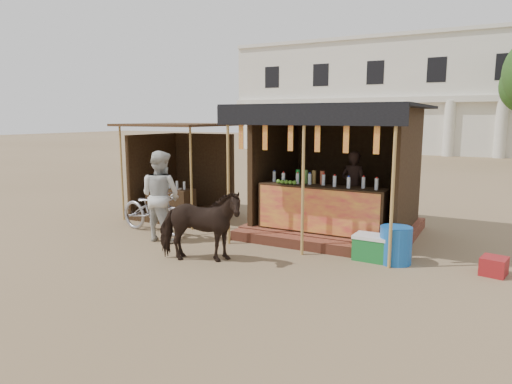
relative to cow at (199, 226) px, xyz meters
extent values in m
plane|color=#846B4C|center=(0.44, -0.31, -0.65)|extent=(120.00, 120.00, 0.00)
cube|color=brown|center=(1.44, 3.19, -0.54)|extent=(3.40, 2.80, 0.22)
cube|color=brown|center=(1.44, 1.64, -0.55)|extent=(3.40, 0.35, 0.20)
cube|color=#352513|center=(1.44, 2.24, 0.05)|extent=(2.60, 0.55, 0.95)
cube|color=red|center=(1.44, 1.95, 0.05)|extent=(2.50, 0.02, 0.88)
cube|color=#352513|center=(1.44, 4.44, 0.82)|extent=(3.00, 0.12, 2.50)
cube|color=#352513|center=(-0.06, 3.19, 0.82)|extent=(0.12, 2.50, 2.50)
cube|color=#352513|center=(2.94, 3.19, 0.82)|extent=(0.12, 2.50, 2.50)
cube|color=black|center=(1.44, 2.99, 2.10)|extent=(3.60, 3.60, 0.06)
cube|color=black|center=(1.44, 1.21, 1.92)|extent=(3.60, 0.06, 0.36)
cylinder|color=tan|center=(-0.16, 1.24, 0.73)|extent=(0.06, 0.06, 2.75)
cylinder|color=tan|center=(1.44, 1.24, 0.73)|extent=(0.06, 0.06, 2.75)
cylinder|color=tan|center=(3.04, 1.24, 0.73)|extent=(0.06, 0.06, 2.75)
cube|color=red|center=(0.14, 1.24, 1.55)|extent=(0.10, 0.02, 0.55)
cube|color=red|center=(0.66, 1.24, 1.55)|extent=(0.10, 0.02, 0.55)
cube|color=red|center=(1.18, 1.24, 1.55)|extent=(0.10, 0.02, 0.55)
cube|color=red|center=(1.70, 1.24, 1.55)|extent=(0.10, 0.02, 0.55)
cube|color=red|center=(2.22, 1.24, 1.55)|extent=(0.10, 0.02, 0.55)
cube|color=red|center=(2.74, 1.24, 1.55)|extent=(0.10, 0.02, 0.55)
imported|color=black|center=(1.79, 3.29, 0.37)|extent=(0.63, 0.45, 1.60)
cube|color=#352513|center=(-2.56, 2.89, -0.57)|extent=(2.00, 2.00, 0.15)
cube|color=#352513|center=(-2.56, 3.84, 0.40)|extent=(1.90, 0.10, 2.10)
cube|color=#352513|center=(-3.51, 2.89, 0.40)|extent=(0.10, 1.90, 2.10)
cube|color=#472D19|center=(-2.56, 2.79, 1.70)|extent=(2.40, 2.40, 0.06)
cylinder|color=tan|center=(-3.61, 1.84, 0.53)|extent=(0.05, 0.05, 2.35)
cylinder|color=tan|center=(-1.51, 1.84, 0.53)|extent=(0.05, 0.05, 2.35)
cube|color=#352513|center=(-2.56, 2.39, -0.25)|extent=(1.20, 0.50, 0.80)
imported|color=black|center=(0.00, 0.00, 0.00)|extent=(1.69, 1.23, 1.30)
imported|color=#9D9DA6|center=(-2.08, 1.21, -0.14)|extent=(2.00, 0.88, 1.02)
imported|color=beige|center=(-1.54, 0.81, 0.28)|extent=(0.94, 0.75, 1.87)
cylinder|color=#1658AA|center=(3.07, 1.54, -0.32)|extent=(0.63, 0.63, 0.65)
cube|color=maroon|center=(4.61, 1.69, -0.50)|extent=(0.44, 0.47, 0.29)
cube|color=#186E2D|center=(2.67, 1.53, -0.45)|extent=(0.64, 0.44, 0.40)
cube|color=white|center=(2.67, 1.53, -0.22)|extent=(0.66, 0.46, 0.06)
cube|color=silver|center=(-1.56, 29.69, 3.35)|extent=(26.00, 7.00, 8.00)
cube|color=silver|center=(-1.56, 26.09, 3.05)|extent=(26.00, 0.50, 0.40)
cube|color=silver|center=(-1.56, 26.19, 7.40)|extent=(26.00, 0.30, 0.25)
cylinder|color=silver|center=(-13.56, 26.09, 1.15)|extent=(0.70, 0.70, 3.60)
cylinder|color=silver|center=(-10.56, 26.09, 1.15)|extent=(0.70, 0.70, 3.60)
cylinder|color=silver|center=(-7.56, 26.09, 1.15)|extent=(0.70, 0.70, 3.60)
cylinder|color=silver|center=(-4.56, 26.09, 1.15)|extent=(0.70, 0.70, 3.60)
cylinder|color=silver|center=(-1.56, 26.09, 1.15)|extent=(0.70, 0.70, 3.60)
cylinder|color=silver|center=(1.44, 26.09, 1.15)|extent=(0.70, 0.70, 3.60)
cylinder|color=silver|center=(4.44, 26.09, 1.15)|extent=(0.70, 0.70, 3.60)
camera|label=1|loc=(4.58, -6.40, 1.88)|focal=32.00mm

